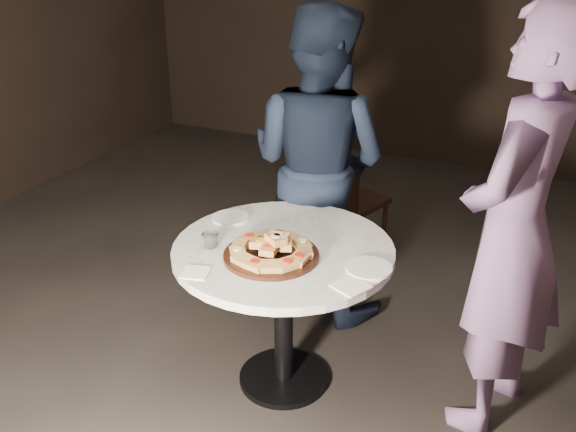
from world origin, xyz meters
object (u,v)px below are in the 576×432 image
(serving_board, at_px, (271,255))
(diner_teal, at_px, (514,232))
(focaccia_pile, at_px, (272,248))
(water_glass, at_px, (210,240))
(table, at_px, (283,273))
(chair_far, at_px, (343,196))
(diner_navy, at_px, (318,164))

(serving_board, bearing_deg, diner_teal, 19.01)
(diner_teal, bearing_deg, focaccia_pile, -58.18)
(focaccia_pile, distance_m, diner_teal, 1.01)
(serving_board, bearing_deg, water_glass, -173.19)
(table, relative_size, diner_teal, 0.70)
(serving_board, bearing_deg, focaccia_pile, 14.00)
(table, height_order, chair_far, chair_far)
(table, relative_size, chair_far, 1.57)
(table, distance_m, serving_board, 0.19)
(diner_navy, bearing_deg, focaccia_pile, 109.22)
(serving_board, bearing_deg, diner_navy, 99.53)
(water_glass, relative_size, diner_navy, 0.04)
(water_glass, xyz_separation_m, diner_teal, (1.23, 0.36, 0.14))
(focaccia_pile, xyz_separation_m, diner_navy, (-0.15, 0.87, 0.07))
(water_glass, xyz_separation_m, diner_navy, (0.14, 0.90, 0.08))
(focaccia_pile, xyz_separation_m, chair_far, (-0.18, 1.36, -0.32))
(diner_teal, bearing_deg, water_glass, -60.90)
(table, xyz_separation_m, water_glass, (-0.29, -0.15, 0.17))
(diner_navy, relative_size, diner_teal, 0.93)
(table, distance_m, chair_far, 1.27)
(focaccia_pile, distance_m, diner_navy, 0.88)
(diner_navy, bearing_deg, water_glass, 90.77)
(chair_far, bearing_deg, water_glass, 103.47)
(water_glass, height_order, chair_far, chair_far)
(serving_board, xyz_separation_m, diner_teal, (0.95, 0.33, 0.17))
(serving_board, xyz_separation_m, chair_far, (-0.17, 1.36, -0.28))
(table, bearing_deg, diner_teal, 12.84)
(chair_far, distance_m, diner_teal, 1.59)
(table, xyz_separation_m, diner_teal, (0.94, 0.21, 0.32))
(table, relative_size, focaccia_pile, 3.47)
(diner_navy, bearing_deg, chair_far, -77.41)
(serving_board, distance_m, diner_navy, 0.89)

